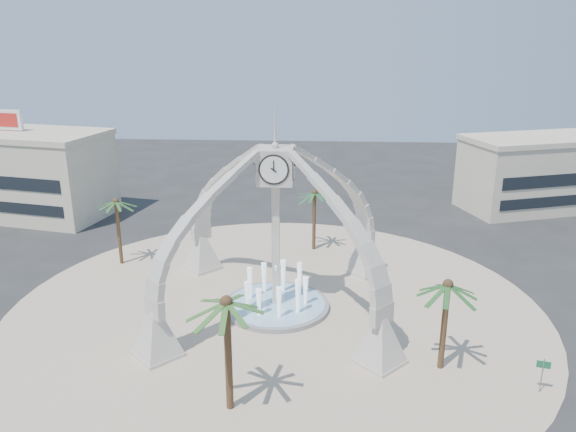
# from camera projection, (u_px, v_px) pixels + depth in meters

# --- Properties ---
(ground) EXTENTS (140.00, 140.00, 0.00)m
(ground) POSITION_uv_depth(u_px,v_px,m) (276.00, 308.00, 42.46)
(ground) COLOR #282828
(ground) RESTS_ON ground
(plaza) EXTENTS (40.00, 40.00, 0.06)m
(plaza) POSITION_uv_depth(u_px,v_px,m) (276.00, 308.00, 42.45)
(plaza) COLOR #C0A78E
(plaza) RESTS_ON ground
(clock_tower) EXTENTS (17.94, 17.94, 16.30)m
(clock_tower) POSITION_uv_depth(u_px,v_px,m) (276.00, 227.00, 40.46)
(clock_tower) COLOR beige
(clock_tower) RESTS_ON ground
(fountain) EXTENTS (8.00, 8.00, 3.62)m
(fountain) POSITION_uv_depth(u_px,v_px,m) (276.00, 305.00, 42.37)
(fountain) COLOR gray
(fountain) RESTS_ON ground
(building_nw) EXTENTS (23.75, 13.73, 11.90)m
(building_nw) POSITION_uv_depth(u_px,v_px,m) (11.00, 172.00, 63.67)
(building_nw) COLOR beige
(building_nw) RESTS_ON ground
(building_ne) EXTENTS (21.87, 14.17, 8.60)m
(building_ne) POSITION_uv_depth(u_px,v_px,m) (549.00, 172.00, 66.01)
(building_ne) COLOR beige
(building_ne) RESTS_ON ground
(palm_east) EXTENTS (4.97, 4.97, 6.44)m
(palm_east) POSITION_uv_depth(u_px,v_px,m) (448.00, 286.00, 33.13)
(palm_east) COLOR brown
(palm_east) RESTS_ON ground
(palm_west) EXTENTS (4.19, 4.19, 6.53)m
(palm_west) POSITION_uv_depth(u_px,v_px,m) (116.00, 202.00, 48.90)
(palm_west) COLOR brown
(palm_west) RESTS_ON ground
(palm_north) EXTENTS (4.44, 4.44, 6.36)m
(palm_north) POSITION_uv_depth(u_px,v_px,m) (315.00, 194.00, 52.32)
(palm_north) COLOR brown
(palm_north) RESTS_ON ground
(palm_south) EXTENTS (4.83, 4.83, 7.34)m
(palm_south) POSITION_uv_depth(u_px,v_px,m) (226.00, 304.00, 29.13)
(palm_south) COLOR brown
(palm_south) RESTS_ON ground
(street_sign) EXTENTS (0.80, 0.22, 2.24)m
(street_sign) POSITION_uv_depth(u_px,v_px,m) (543.00, 369.00, 31.96)
(street_sign) COLOR slate
(street_sign) RESTS_ON ground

